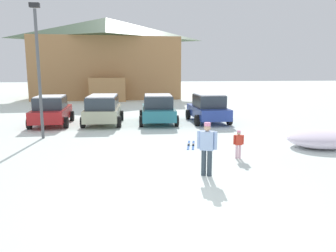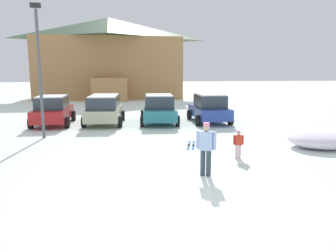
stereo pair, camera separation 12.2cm
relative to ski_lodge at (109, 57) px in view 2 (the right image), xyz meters
name	(u,v)px [view 2 (the right image)]	position (x,y,z in m)	size (l,w,h in m)	color
ground	(174,201)	(3.08, -32.22, -4.62)	(160.00, 160.00, 0.00)	white
ski_lodge	(109,57)	(0.00, 0.00, 0.00)	(16.69, 12.43, 9.14)	#A87748
parked_red_sedan	(53,110)	(-2.40, -19.99, -3.76)	(2.26, 4.30, 1.73)	#AE1E20
parked_beige_suv	(104,109)	(0.60, -20.10, -3.69)	(2.40, 4.25, 1.73)	#B0B291
parked_teal_hatchback	(159,109)	(3.89, -20.14, -3.75)	(2.45, 4.50, 1.75)	teal
parked_blue_hatchback	(209,108)	(7.00, -20.27, -3.75)	(2.22, 4.13, 1.76)	#294199
skier_child_in_red_jacket	(238,143)	(5.98, -28.61, -4.03)	(0.39, 0.17, 1.05)	beige
skier_adult_in_blue_parka	(206,146)	(4.32, -30.39, -3.68)	(0.57, 0.38, 1.67)	#313F49
pair_of_skis	(191,145)	(4.67, -26.32, -4.60)	(0.66, 1.69, 0.08)	blue
lamp_post	(39,65)	(-2.03, -23.89, -1.18)	(0.44, 0.24, 6.18)	#515459
plowed_snow_pile	(322,139)	(10.04, -27.37, -4.28)	(2.82, 2.26, 0.70)	white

